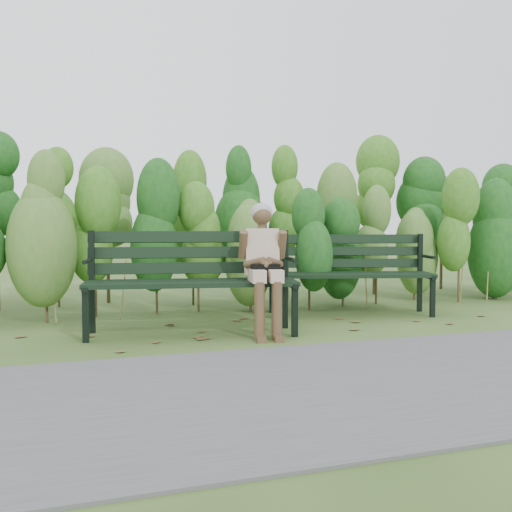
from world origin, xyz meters
name	(u,v)px	position (x,y,z in m)	size (l,w,h in m)	color
ground	(267,329)	(0.00, 0.00, 0.00)	(80.00, 80.00, 0.00)	#2C4516
footpath	(378,381)	(0.00, -2.20, 0.01)	(60.00, 2.50, 0.01)	#474749
hedge_band	(218,212)	(0.00, 1.86, 1.26)	(11.04, 1.67, 2.42)	#47381E
leaf_litter	(256,335)	(-0.22, -0.30, 0.00)	(5.97, 2.30, 0.01)	brown
bench_left	(191,273)	(-0.79, 0.07, 0.61)	(2.16, 1.06, 1.03)	black
bench_right	(348,267)	(1.33, 0.71, 0.58)	(2.05, 1.16, 0.98)	black
seated_woman	(264,258)	(-0.14, -0.26, 0.76)	(0.50, 0.74, 1.31)	#CFAE97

